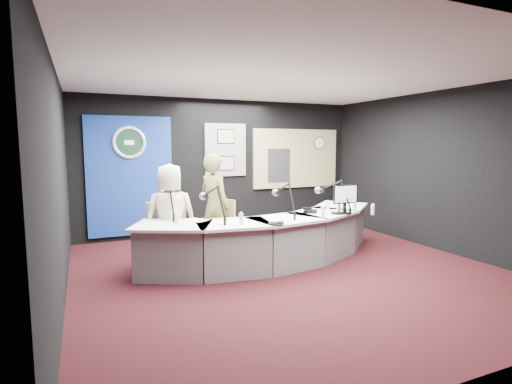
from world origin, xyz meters
name	(u,v)px	position (x,y,z in m)	size (l,w,h in m)	color
ground	(290,271)	(0.00, 0.00, 0.00)	(6.00, 6.00, 0.00)	black
ceiling	(292,77)	(0.00, 0.00, 2.80)	(6.00, 6.00, 0.02)	silver
wall_back	(223,167)	(0.00, 3.00, 1.40)	(6.00, 0.02, 2.80)	black
wall_front	(483,205)	(0.00, -3.00, 1.40)	(6.00, 0.02, 2.80)	black
wall_left	(59,185)	(-3.00, 0.00, 1.40)	(0.02, 6.00, 2.80)	black
wall_right	(443,171)	(3.00, 0.00, 1.40)	(0.02, 6.00, 2.80)	black
broadcast_desk	(271,239)	(-0.05, 0.55, 0.38)	(4.50, 1.90, 0.75)	silver
backdrop_panel	(130,176)	(-1.90, 2.97, 1.25)	(1.60, 0.05, 2.30)	navy
agency_seal	(129,142)	(-1.90, 2.93, 1.90)	(0.63, 0.63, 0.07)	silver
seal_center	(129,142)	(-1.90, 2.94, 1.90)	(0.48, 0.48, 0.01)	black
pinboard	(226,150)	(0.05, 2.97, 1.75)	(0.90, 0.04, 1.10)	slate
framed_photo_upper	(226,137)	(0.05, 2.94, 2.03)	(0.34, 0.02, 0.27)	#816F5D
framed_photo_lower	(226,163)	(0.05, 2.94, 1.47)	(0.34, 0.02, 0.27)	#816F5D
booth_window_frame	(296,158)	(1.75, 2.97, 1.55)	(2.12, 0.06, 1.32)	tan
booth_glow	(296,158)	(1.75, 2.96, 1.55)	(2.00, 0.02, 1.20)	beige
equipment_rack	(279,165)	(1.30, 2.94, 1.40)	(0.55, 0.02, 0.75)	black
wall_clock	(319,143)	(2.35, 2.94, 1.90)	(0.28, 0.28, 0.01)	white
armchair_left	(171,234)	(-1.55, 0.94, 0.50)	(0.57, 0.57, 1.01)	tan
armchair_right	(215,228)	(-0.81, 1.08, 0.50)	(0.57, 0.57, 1.01)	tan
draped_jacket	(163,224)	(-1.62, 1.18, 0.62)	(0.50, 0.10, 0.70)	slate
person_man	(171,216)	(-1.55, 0.94, 0.79)	(0.77, 0.50, 1.57)	beige
person_woman	(215,207)	(-0.81, 1.08, 0.86)	(0.62, 0.41, 1.71)	brown
computer_monitor	(345,194)	(1.10, 0.21, 1.07)	(0.45, 0.03, 0.31)	black
desk_phone	(310,211)	(0.64, 0.51, 0.78)	(0.21, 0.17, 0.05)	black
headphones_near	(337,213)	(0.97, 0.22, 0.77)	(0.21, 0.21, 0.04)	black
headphones_far	(276,223)	(-0.31, -0.14, 0.77)	(0.24, 0.24, 0.04)	black
paper_stack	(196,220)	(-1.25, 0.63, 0.75)	(0.23, 0.34, 0.00)	white
notepad	(229,224)	(-0.89, 0.17, 0.75)	(0.20, 0.29, 0.00)	white
boom_mic_a	(168,199)	(-1.59, 0.94, 1.05)	(0.16, 0.74, 0.60)	black
boom_mic_b	(213,201)	(-1.04, 0.40, 1.05)	(0.25, 0.73, 0.60)	black
boom_mic_c	(285,197)	(0.10, 0.38, 1.05)	(0.16, 0.74, 0.60)	black
boom_mic_d	(334,194)	(1.02, 0.41, 1.05)	(0.37, 0.69, 0.60)	black
water_bottles	(281,213)	(-0.03, 0.25, 0.84)	(3.14, 0.66, 0.18)	silver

